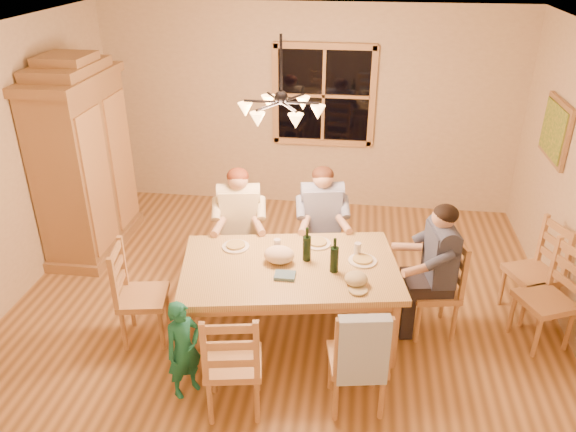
# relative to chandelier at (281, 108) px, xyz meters

# --- Properties ---
(floor) EXTENTS (5.50, 5.50, 0.00)m
(floor) POSITION_rel_chandelier_xyz_m (0.00, 0.00, -2.08)
(floor) COLOR brown
(floor) RESTS_ON ground
(ceiling) EXTENTS (5.50, 5.00, 0.02)m
(ceiling) POSITION_rel_chandelier_xyz_m (0.00, 0.00, 0.62)
(ceiling) COLOR white
(ceiling) RESTS_ON wall_back
(wall_back) EXTENTS (5.50, 0.02, 2.70)m
(wall_back) POSITION_rel_chandelier_xyz_m (0.00, 2.50, -0.73)
(wall_back) COLOR #CAB38F
(wall_back) RESTS_ON floor
(wall_left) EXTENTS (0.02, 5.00, 2.70)m
(wall_left) POSITION_rel_chandelier_xyz_m (-2.75, 0.00, -0.73)
(wall_left) COLOR #CAB38F
(wall_left) RESTS_ON floor
(window) EXTENTS (1.30, 0.06, 1.30)m
(window) POSITION_rel_chandelier_xyz_m (0.20, 2.47, -0.53)
(window) COLOR black
(window) RESTS_ON wall_back
(painting) EXTENTS (0.06, 0.78, 0.64)m
(painting) POSITION_rel_chandelier_xyz_m (2.71, 1.20, -0.48)
(painting) COLOR olive
(painting) RESTS_ON wall_right
(chandelier) EXTENTS (0.77, 0.68, 0.71)m
(chandelier) POSITION_rel_chandelier_xyz_m (0.00, 0.00, 0.00)
(chandelier) COLOR black
(chandelier) RESTS_ON ceiling
(armoire) EXTENTS (0.66, 1.40, 2.30)m
(armoire) POSITION_rel_chandelier_xyz_m (-2.42, 0.93, -1.02)
(armoire) COLOR olive
(armoire) RESTS_ON floor
(dining_table) EXTENTS (2.12, 1.50, 0.76)m
(dining_table) POSITION_rel_chandelier_xyz_m (0.14, -0.46, -1.41)
(dining_table) COLOR #A7864A
(dining_table) RESTS_ON floor
(chair_far_left) EXTENTS (0.51, 0.49, 0.99)m
(chair_far_left) POSITION_rel_chandelier_xyz_m (-0.50, 0.36, -1.77)
(chair_far_left) COLOR tan
(chair_far_left) RESTS_ON floor
(chair_far_right) EXTENTS (0.51, 0.49, 0.99)m
(chair_far_right) POSITION_rel_chandelier_xyz_m (0.35, 0.51, -1.77)
(chair_far_right) COLOR tan
(chair_far_right) RESTS_ON floor
(chair_near_left) EXTENTS (0.51, 0.49, 0.99)m
(chair_near_left) POSITION_rel_chandelier_xyz_m (-0.18, -1.44, -1.77)
(chair_near_left) COLOR tan
(chair_near_left) RESTS_ON floor
(chair_near_right) EXTENTS (0.51, 0.49, 0.99)m
(chair_near_right) POSITION_rel_chandelier_xyz_m (0.77, -1.27, -1.77)
(chair_near_right) COLOR tan
(chair_near_right) RESTS_ON floor
(chair_end_left) EXTENTS (0.49, 0.51, 0.99)m
(chair_end_left) POSITION_rel_chandelier_xyz_m (-1.19, -0.69, -1.77)
(chair_end_left) COLOR tan
(chair_end_left) RESTS_ON floor
(chair_end_right) EXTENTS (0.49, 0.51, 0.99)m
(chair_end_right) POSITION_rel_chandelier_xyz_m (1.46, -0.22, -1.77)
(chair_end_right) COLOR tan
(chair_end_right) RESTS_ON floor
(adult_woman) EXTENTS (0.45, 0.48, 0.87)m
(adult_woman) POSITION_rel_chandelier_xyz_m (-0.50, 0.36, -1.24)
(adult_woman) COLOR beige
(adult_woman) RESTS_ON floor
(adult_plaid_man) EXTENTS (0.45, 0.48, 0.87)m
(adult_plaid_man) POSITION_rel_chandelier_xyz_m (0.35, 0.51, -1.24)
(adult_plaid_man) COLOR #314587
(adult_plaid_man) RESTS_ON floor
(adult_slate_man) EXTENTS (0.48, 0.45, 0.87)m
(adult_slate_man) POSITION_rel_chandelier_xyz_m (1.46, -0.22, -1.24)
(adult_slate_man) COLOR #38405A
(adult_slate_man) RESTS_ON floor
(towel) EXTENTS (0.39, 0.16, 0.58)m
(towel) POSITION_rel_chandelier_xyz_m (0.81, -1.46, -1.38)
(towel) COLOR #ACC9E9
(towel) RESTS_ON chair_near_right
(wine_bottle_a) EXTENTS (0.08, 0.08, 0.33)m
(wine_bottle_a) POSITION_rel_chandelier_xyz_m (0.28, -0.34, -1.15)
(wine_bottle_a) COLOR black
(wine_bottle_a) RESTS_ON dining_table
(wine_bottle_b) EXTENTS (0.08, 0.08, 0.33)m
(wine_bottle_b) POSITION_rel_chandelier_xyz_m (0.53, -0.50, -1.15)
(wine_bottle_b) COLOR black
(wine_bottle_b) RESTS_ON dining_table
(plate_woman) EXTENTS (0.26, 0.26, 0.02)m
(plate_woman) POSITION_rel_chandelier_xyz_m (-0.42, -0.20, -1.31)
(plate_woman) COLOR white
(plate_woman) RESTS_ON dining_table
(plate_plaid) EXTENTS (0.26, 0.26, 0.02)m
(plate_plaid) POSITION_rel_chandelier_xyz_m (0.35, -0.04, -1.31)
(plate_plaid) COLOR white
(plate_plaid) RESTS_ON dining_table
(plate_slate) EXTENTS (0.26, 0.26, 0.02)m
(plate_slate) POSITION_rel_chandelier_xyz_m (0.78, -0.31, -1.31)
(plate_slate) COLOR white
(plate_slate) RESTS_ON dining_table
(wine_glass_a) EXTENTS (0.06, 0.06, 0.14)m
(wine_glass_a) POSITION_rel_chandelier_xyz_m (-0.01, -0.25, -1.25)
(wine_glass_a) COLOR silver
(wine_glass_a) RESTS_ON dining_table
(wine_glass_b) EXTENTS (0.06, 0.06, 0.14)m
(wine_glass_b) POSITION_rel_chandelier_xyz_m (0.73, -0.22, -1.25)
(wine_glass_b) COLOR silver
(wine_glass_b) RESTS_ON dining_table
(cap) EXTENTS (0.20, 0.20, 0.11)m
(cap) POSITION_rel_chandelier_xyz_m (0.73, -0.68, -1.26)
(cap) COLOR tan
(cap) RESTS_ON dining_table
(napkin) EXTENTS (0.20, 0.17, 0.03)m
(napkin) POSITION_rel_chandelier_xyz_m (0.12, -0.65, -1.30)
(napkin) COLOR slate
(napkin) RESTS_ON dining_table
(cloth_bundle) EXTENTS (0.28, 0.22, 0.15)m
(cloth_bundle) POSITION_rel_chandelier_xyz_m (0.03, -0.41, -1.24)
(cloth_bundle) COLOR beige
(cloth_bundle) RESTS_ON dining_table
(child) EXTENTS (0.37, 0.38, 0.88)m
(child) POSITION_rel_chandelier_xyz_m (-0.62, -1.32, -1.64)
(child) COLOR #1A775F
(child) RESTS_ON floor
(chair_spare_front) EXTENTS (0.56, 0.57, 0.99)m
(chair_spare_front) POSITION_rel_chandelier_xyz_m (2.45, -0.26, -1.77)
(chair_spare_front) COLOR tan
(chair_spare_front) RESTS_ON floor
(chair_spare_back) EXTENTS (0.55, 0.57, 0.99)m
(chair_spare_back) POSITION_rel_chandelier_xyz_m (2.45, 0.19, -1.77)
(chair_spare_back) COLOR tan
(chair_spare_back) RESTS_ON floor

